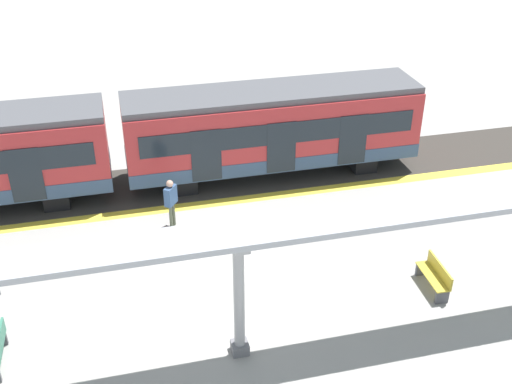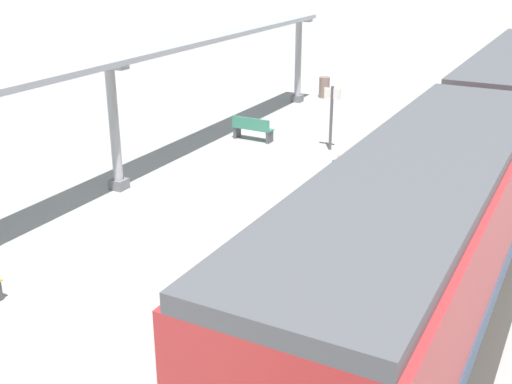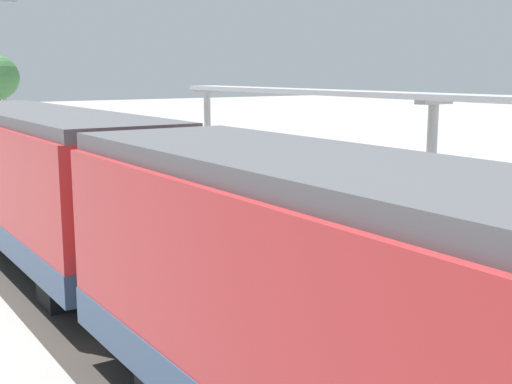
{
  "view_description": "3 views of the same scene",
  "coord_description": "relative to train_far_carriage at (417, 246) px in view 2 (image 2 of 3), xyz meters",
  "views": [
    {
      "loc": [
        15.48,
        -2.3,
        11.84
      ],
      "look_at": [
        -0.78,
        1.68,
        2.11
      ],
      "focal_mm": 43.81,
      "sensor_mm": 36.0,
      "label": 1
    },
    {
      "loc": [
        -7.97,
        13.54,
        6.69
      ],
      "look_at": [
        -1.18,
        0.87,
        1.05
      ],
      "focal_mm": 45.01,
      "sensor_mm": 36.0,
      "label": 2
    },
    {
      "loc": [
        -10.07,
        -12.03,
        4.34
      ],
      "look_at": [
        -0.94,
        1.71,
        1.36
      ],
      "focal_mm": 46.73,
      "sensor_mm": 36.0,
      "label": 3
    }
  ],
  "objects": [
    {
      "name": "ground_plane",
      "position": [
        5.73,
        -3.53,
        -1.83
      ],
      "size": [
        176.0,
        176.0,
        0.0
      ],
      "primitive_type": "plane",
      "color": "#9D9A95"
    },
    {
      "name": "tactile_edge_strip",
      "position": [
        1.85,
        -3.53,
        -1.82
      ],
      "size": [
        0.52,
        31.39,
        0.01
      ],
      "primitive_type": "cube",
      "color": "yellow",
      "rests_on": "ground"
    },
    {
      "name": "trackbed",
      "position": [
        -0.01,
        -3.53,
        -1.82
      ],
      "size": [
        3.2,
        43.39,
        0.01
      ],
      "primitive_type": "cube",
      "color": "#38332D",
      "rests_on": "ground"
    },
    {
      "name": "train_far_carriage",
      "position": [
        0.0,
        0.0,
        0.0
      ],
      "size": [
        2.65,
        11.25,
        3.48
      ],
      "color": "#B72E30",
      "rests_on": "ground"
    },
    {
      "name": "canopy_pillar_nearest",
      "position": [
        9.42,
        -15.66,
        0.01
      ],
      "size": [
        1.1,
        0.44,
        3.62
      ],
      "color": "slate",
      "rests_on": "ground"
    },
    {
      "name": "canopy_pillar_second",
      "position": [
        9.42,
        -3.38,
        0.01
      ],
      "size": [
        1.1,
        0.44,
        3.62
      ],
      "color": "slate",
      "rests_on": "ground"
    },
    {
      "name": "canopy_beam",
      "position": [
        9.42,
        -3.42,
        1.87
      ],
      "size": [
        1.2,
        25.28,
        0.16
      ],
      "primitive_type": "cube",
      "color": "#A8AAB2",
      "rests_on": "canopy_pillar_nearest"
    },
    {
      "name": "bench_near_end",
      "position": [
        8.34,
        -9.45,
        -1.38
      ],
      "size": [
        1.51,
        0.47,
        0.86
      ],
      "color": "#377E63",
      "rests_on": "ground"
    },
    {
      "name": "trash_bin",
      "position": [
        8.69,
        -17.0,
        -1.36
      ],
      "size": [
        0.48,
        0.48,
        0.93
      ],
      "primitive_type": "cylinder",
      "color": "#7B6159",
      "rests_on": "ground"
    },
    {
      "name": "platform_info_sign",
      "position": [
        5.47,
        -9.77,
        -0.5
      ],
      "size": [
        0.56,
        0.1,
        2.2
      ],
      "color": "#4C4C51",
      "rests_on": "ground"
    },
    {
      "name": "passenger_waiting_near_edge",
      "position": [
        3.02,
        -4.33,
        -0.7
      ],
      "size": [
        0.56,
        0.49,
        1.79
      ],
      "color": "#555C45",
      "rests_on": "ground"
    }
  ]
}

